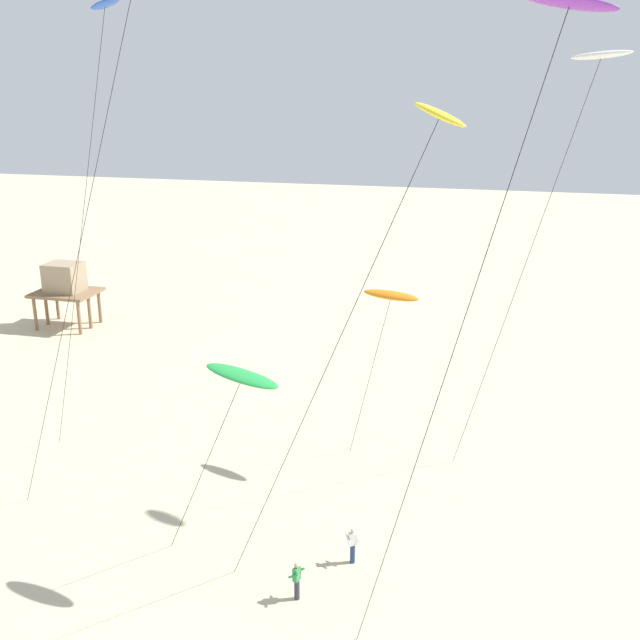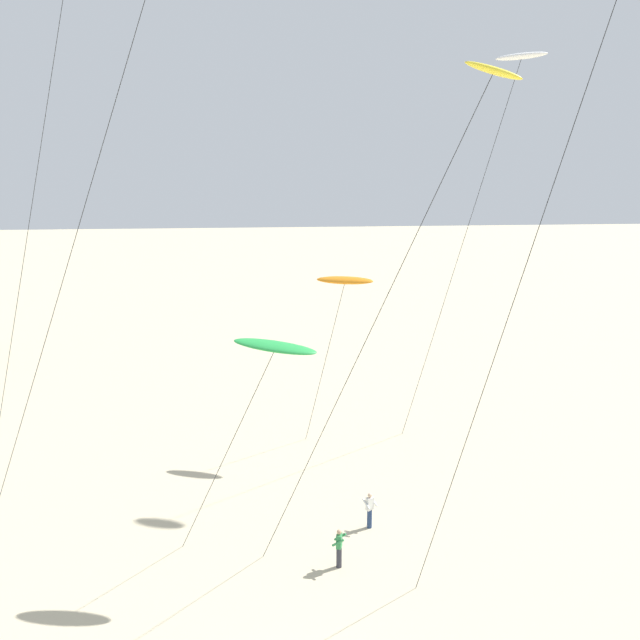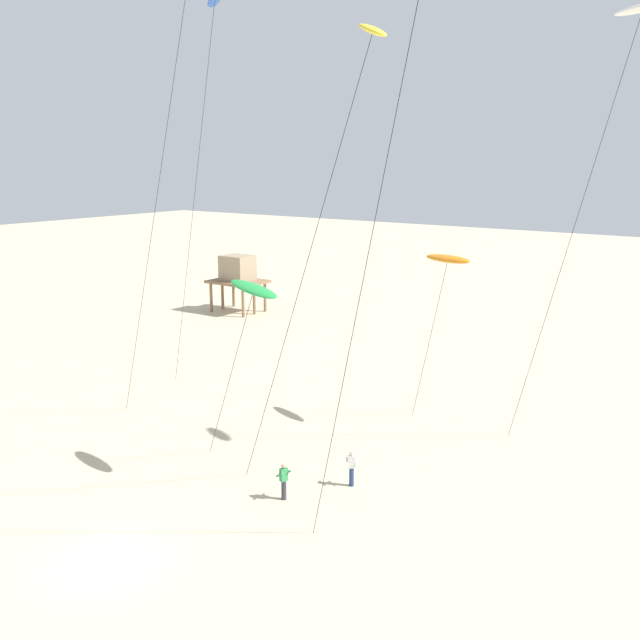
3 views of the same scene
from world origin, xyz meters
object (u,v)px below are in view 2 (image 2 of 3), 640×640
object	(u,v)px
kite_white	(520,61)
kite_green	(275,347)
kite_orange	(345,281)
kite_yellow	(488,82)
kite_flyer_middle	(370,509)
kite_flyer_nearest	(339,547)

from	to	relation	value
kite_white	kite_green	size ratio (longest dim) A/B	2.25
kite_orange	kite_yellow	world-z (taller)	kite_yellow
kite_yellow	kite_green	xyz separation A→B (m)	(-7.13, 2.03, -9.54)
kite_white	kite_flyer_middle	distance (m)	23.29
kite_green	kite_flyer_nearest	size ratio (longest dim) A/B	5.63
kite_green	kite_flyer_middle	xyz separation A→B (m)	(4.10, 1.85, -8.08)
kite_white	kite_flyer_nearest	distance (m)	25.16
kite_green	kite_orange	bearing A→B (deg)	70.09
kite_green	kite_flyer_middle	world-z (taller)	kite_green
kite_yellow	kite_green	size ratio (longest dim) A/B	2.06
kite_orange	kite_flyer_nearest	size ratio (longest dim) A/B	5.80
kite_flyer_nearest	kite_flyer_middle	bearing A→B (deg)	59.57
kite_orange	kite_flyer_nearest	bearing A→B (deg)	-97.57
kite_orange	kite_yellow	distance (m)	16.33
kite_flyer_middle	kite_white	bearing A→B (deg)	45.28
kite_white	kite_flyer_nearest	world-z (taller)	kite_white
kite_yellow	kite_flyer_nearest	xyz separation A→B (m)	(-4.71, 1.02, -17.62)
kite_white	kite_orange	bearing A→B (deg)	176.65
kite_yellow	kite_green	bearing A→B (deg)	164.11
kite_orange	kite_white	world-z (taller)	kite_white
kite_orange	kite_green	size ratio (longest dim) A/B	1.03
kite_white	kite_yellow	bearing A→B (deg)	-114.13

